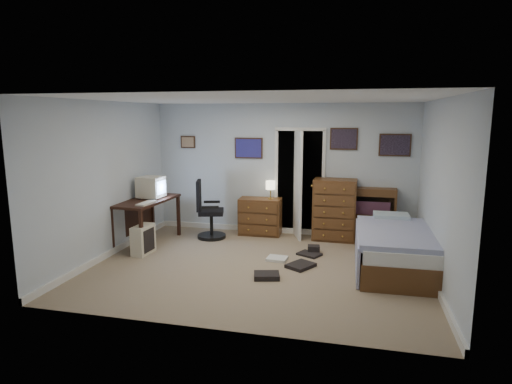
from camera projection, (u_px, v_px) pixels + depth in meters
floor at (258, 267)px, 6.51m from camera, size 5.00×4.00×0.02m
computer_desk at (142, 209)px, 7.61m from camera, size 0.73×1.43×0.81m
crt_monitor at (151, 187)px, 7.66m from camera, size 0.44×0.41×0.39m
keyboard at (146, 203)px, 7.18m from camera, size 0.19×0.44×0.03m
pc_tower at (143, 240)px, 7.08m from camera, size 0.25×0.46×0.48m
office_chair at (208, 216)px, 7.98m from camera, size 0.65×0.65×1.10m
media_stack at (175, 204)px, 9.04m from camera, size 0.18×0.18×0.86m
low_dresser at (260, 216)px, 8.23m from camera, size 0.81×0.42×0.71m
table_lamp at (271, 186)px, 8.08m from camera, size 0.18×0.18×0.35m
doorway at (301, 181)px, 8.43m from camera, size 0.96×1.12×2.05m
tall_dresser at (334, 210)px, 7.85m from camera, size 0.78×0.47×1.13m
headboard_bookcase at (365, 212)px, 7.84m from camera, size 1.09×0.30×0.97m
bed at (393, 248)px, 6.40m from camera, size 1.13×2.06×0.67m
wall_posters at (312, 144)px, 7.97m from camera, size 4.38×0.04×0.60m
floor_clutter at (292, 262)px, 6.59m from camera, size 0.90×1.56×0.12m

